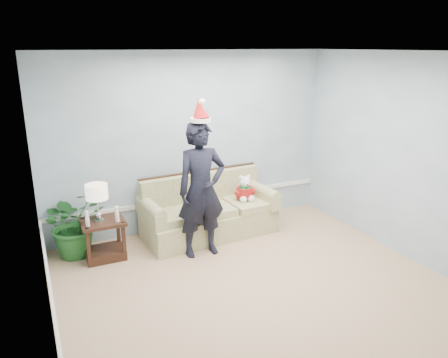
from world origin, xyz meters
name	(u,v)px	position (x,y,z in m)	size (l,w,h in m)	color
room_shell	(278,190)	(0.00, 0.00, 1.35)	(4.54, 5.04, 2.74)	tan
wainscot_trim	(140,245)	(-1.18, 1.18, 0.45)	(4.49, 4.99, 0.06)	white
sofa	(208,213)	(0.09, 2.09, 0.33)	(2.02, 0.98, 0.92)	#525F2D
side_table	(104,243)	(-1.48, 1.93, 0.21)	(0.56, 0.47, 0.54)	#321B12
table_lamp	(97,193)	(-1.53, 1.91, 0.93)	(0.29, 0.29, 0.51)	silver
candle_pair	(102,217)	(-1.50, 1.81, 0.64)	(0.43, 0.05, 0.21)	silver
houseplant	(74,223)	(-1.81, 2.20, 0.47)	(0.85, 0.73, 0.94)	#1F5C24
man	(201,190)	(-0.23, 1.51, 0.92)	(0.67, 0.44, 1.84)	black
santa_hat	(200,111)	(-0.23, 1.53, 1.96)	(0.30, 0.33, 0.31)	white
teddy_bear	(245,191)	(0.67, 2.00, 0.63)	(0.27, 0.29, 0.40)	white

